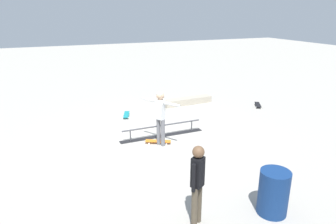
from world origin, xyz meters
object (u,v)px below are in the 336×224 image
skate_ledge (188,101)px  skateboard_main (158,141)px  loose_skateboard_teal (126,115)px  bystander_black_shirt (197,181)px  loose_skateboard_black (258,105)px  grind_rail (162,131)px  trash_bin (273,192)px  skater_main (161,115)px

skate_ledge → skateboard_main: bearing=51.8°
skateboard_main → loose_skateboard_teal: bearing=122.0°
skateboard_main → bystander_black_shirt: size_ratio=0.48×
loose_skateboard_black → loose_skateboard_teal: bearing=111.4°
loose_skateboard_teal → loose_skateboard_black: size_ratio=1.04×
skateboard_main → skate_ledge: bearing=79.2°
grind_rail → loose_skateboard_black: (-5.11, -1.49, -0.10)m
loose_skateboard_teal → trash_bin: (-1.17, 7.08, 0.41)m
trash_bin → skate_ledge: bearing=-103.3°
skateboard_main → bystander_black_shirt: bearing=-72.4°
grind_rail → trash_bin: bearing=96.6°
skate_ledge → skateboard_main: skate_ledge is taller
skate_ledge → loose_skateboard_black: size_ratio=2.87×
bystander_black_shirt → loose_skateboard_teal: bystander_black_shirt is taller
loose_skateboard_black → skater_main: bearing=142.2°
bystander_black_shirt → trash_bin: bystander_black_shirt is taller
skate_ledge → skater_main: skater_main is taller
skate_ledge → loose_skateboard_teal: skate_ledge is taller
grind_rail → skater_main: 1.09m
skater_main → bystander_black_shirt: bearing=-42.4°
grind_rail → skateboard_main: 0.63m
skater_main → skateboard_main: 0.93m
grind_rail → trash_bin: trash_bin is taller
skater_main → trash_bin: 4.15m
bystander_black_shirt → loose_skateboard_black: size_ratio=2.11×
grind_rail → loose_skateboard_teal: size_ratio=3.55×
skater_main → grind_rail: bearing=123.2°
loose_skateboard_teal → trash_bin: trash_bin is taller
loose_skateboard_black → bystander_black_shirt: bearing=164.4°
grind_rail → skate_ledge: grind_rail is taller
skate_ledge → trash_bin: bearing=76.7°
skater_main → loose_skateboard_black: (-5.41, -2.14, -0.92)m
skateboard_main → grind_rail: bearing=83.4°
skate_ledge → bystander_black_shirt: 8.14m
loose_skateboard_black → trash_bin: trash_bin is taller
skate_ledge → trash_bin: trash_bin is taller
skateboard_main → loose_skateboard_black: size_ratio=1.02×
skater_main → loose_skateboard_black: skater_main is taller
skate_ledge → bystander_black_shirt: (3.42, 7.35, 0.80)m
loose_skateboard_teal → loose_skateboard_black: (-5.69, 0.92, 0.00)m
skateboard_main → loose_skateboard_teal: size_ratio=0.98×
bystander_black_shirt → loose_skateboard_teal: bearing=-127.1°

